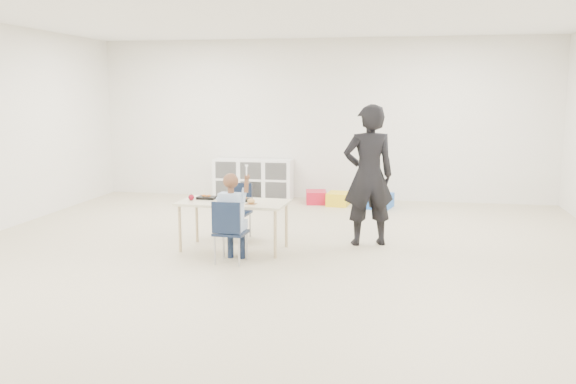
% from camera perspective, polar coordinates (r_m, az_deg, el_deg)
% --- Properties ---
extents(room, '(9.00, 9.02, 2.80)m').
position_cam_1_polar(room, '(6.35, -1.93, 5.02)').
color(room, '#BEB392').
rests_on(room, ground).
extents(table, '(1.32, 0.72, 0.59)m').
position_cam_1_polar(table, '(7.34, -5.08, -3.11)').
color(table, beige).
rests_on(table, ground).
extents(chair_near, '(0.36, 0.34, 0.71)m').
position_cam_1_polar(chair_near, '(6.78, -5.37, -3.68)').
color(chair_near, '#101B31').
rests_on(chair_near, ground).
extents(chair_far, '(0.36, 0.34, 0.71)m').
position_cam_1_polar(chair_far, '(7.88, -4.85, -1.84)').
color(chair_far, '#101B31').
rests_on(chair_far, ground).
extents(child, '(0.50, 0.50, 1.12)m').
position_cam_1_polar(child, '(6.74, -5.40, -1.99)').
color(child, '#AAC6E6').
rests_on(child, chair_near).
extents(lunch_tray_near, '(0.23, 0.17, 0.03)m').
position_cam_1_polar(lunch_tray_near, '(7.31, -4.31, -0.71)').
color(lunch_tray_near, black).
rests_on(lunch_tray_near, table).
extents(lunch_tray_far, '(0.23, 0.17, 0.03)m').
position_cam_1_polar(lunch_tray_far, '(7.49, -7.61, -0.53)').
color(lunch_tray_far, black).
rests_on(lunch_tray_far, table).
extents(milk_carton, '(0.07, 0.07, 0.10)m').
position_cam_1_polar(milk_carton, '(7.14, -5.57, -0.68)').
color(milk_carton, white).
rests_on(milk_carton, table).
extents(bread_roll, '(0.09, 0.09, 0.07)m').
position_cam_1_polar(bread_roll, '(7.09, -3.47, -0.87)').
color(bread_roll, tan).
rests_on(bread_roll, table).
extents(apple_near, '(0.07, 0.07, 0.07)m').
position_cam_1_polar(apple_near, '(7.35, -5.95, -0.51)').
color(apple_near, maroon).
rests_on(apple_near, table).
extents(apple_far, '(0.07, 0.07, 0.07)m').
position_cam_1_polar(apple_far, '(7.41, -9.04, -0.50)').
color(apple_far, maroon).
rests_on(apple_far, table).
extents(cubby_shelf, '(1.40, 0.40, 0.70)m').
position_cam_1_polar(cubby_shelf, '(10.88, -3.26, 1.24)').
color(cubby_shelf, white).
rests_on(cubby_shelf, ground).
extents(adult, '(0.73, 0.59, 1.73)m').
position_cam_1_polar(adult, '(7.53, 7.54, 1.55)').
color(adult, black).
rests_on(adult, ground).
extents(bin_red, '(0.41, 0.49, 0.21)m').
position_cam_1_polar(bin_red, '(10.41, 2.65, -0.48)').
color(bin_red, red).
rests_on(bin_red, ground).
extents(bin_yellow, '(0.38, 0.47, 0.22)m').
position_cam_1_polar(bin_yellow, '(10.25, 4.72, -0.64)').
color(bin_yellow, yellow).
rests_on(bin_yellow, ground).
extents(bin_blue, '(0.47, 0.55, 0.23)m').
position_cam_1_polar(bin_blue, '(10.09, 8.58, -0.82)').
color(bin_blue, blue).
rests_on(bin_blue, ground).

